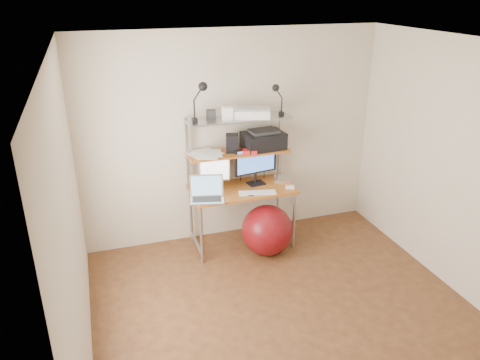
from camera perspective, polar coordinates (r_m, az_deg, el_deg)
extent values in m
plane|color=brown|center=(4.66, 6.05, -16.35)|extent=(3.60, 3.60, 0.00)
plane|color=white|center=(3.64, 7.73, 15.80)|extent=(3.60, 3.60, 0.00)
plane|color=beige|center=(5.56, -0.92, 5.22)|extent=(3.60, 0.00, 3.60)
plane|color=beige|center=(2.73, 23.41, -17.64)|extent=(3.60, 0.00, 3.60)
plane|color=beige|center=(3.68, -19.80, -5.90)|extent=(0.00, 3.60, 3.60)
plane|color=beige|center=(4.98, 25.99, 0.67)|extent=(0.00, 3.60, 3.60)
cube|color=#B36322|center=(5.42, 0.24, -1.17)|extent=(1.20, 0.60, 0.03)
cylinder|color=#ACACB1|center=(5.23, -4.73, -6.75)|extent=(0.04, 0.04, 0.71)
cylinder|color=#ACACB1|center=(5.68, -5.98, -4.27)|extent=(0.04, 0.04, 0.71)
cylinder|color=#ACACB1|center=(5.56, 6.59, -4.95)|extent=(0.04, 0.04, 0.71)
cylinder|color=#ACACB1|center=(5.98, 4.55, -2.75)|extent=(0.04, 0.04, 0.71)
cube|color=#ACACB1|center=(5.36, -6.43, 3.29)|extent=(0.03, 0.04, 0.84)
cube|color=#ACACB1|center=(5.69, 4.89, 4.50)|extent=(0.03, 0.04, 0.84)
cube|color=#B36322|center=(5.39, -0.19, 3.40)|extent=(1.18, 0.34, 0.02)
cube|color=#ACACB1|center=(5.27, -0.19, 7.51)|extent=(1.18, 0.34, 0.02)
cube|color=white|center=(6.18, 6.72, -2.52)|extent=(0.08, 0.01, 0.12)
cube|color=#B4B4B9|center=(5.41, -3.04, -1.02)|extent=(0.19, 0.16, 0.01)
cylinder|color=#B4B4B9|center=(5.40, -3.11, -0.44)|extent=(0.03, 0.03, 0.09)
cube|color=#B4B4B9|center=(5.34, -3.15, 1.31)|extent=(0.35, 0.13, 0.27)
plane|color=white|center=(5.32, -3.10, 1.25)|extent=(0.31, 0.09, 0.32)
cube|color=black|center=(5.54, 1.95, -0.41)|extent=(0.21, 0.18, 0.01)
cylinder|color=black|center=(5.53, 1.89, 0.30)|extent=(0.03, 0.03, 0.12)
cube|color=black|center=(5.45, 1.92, 2.44)|extent=(0.54, 0.11, 0.32)
plane|color=#3F71D6|center=(5.43, 1.98, 2.38)|extent=(0.48, 0.07, 0.48)
cube|color=silver|center=(5.13, -4.06, -2.40)|extent=(0.42, 0.34, 0.02)
cube|color=#2C2C2E|center=(5.13, -4.06, -2.29)|extent=(0.34, 0.23, 0.00)
cube|color=silver|center=(5.20, -4.12, -0.52)|extent=(0.38, 0.16, 0.24)
plane|color=#6B96B3|center=(5.20, -4.12, -0.52)|extent=(0.35, 0.16, 0.32)
cube|color=white|center=(5.30, 2.14, -1.56)|extent=(0.44, 0.20, 0.01)
cube|color=white|center=(5.45, 6.10, -0.85)|extent=(0.11, 0.09, 0.03)
cube|color=silver|center=(5.66, 5.17, 0.17)|extent=(0.25, 0.25, 0.04)
cube|color=black|center=(5.28, 1.26, -1.65)|extent=(0.09, 0.13, 0.01)
cube|color=black|center=(5.46, 2.86, 4.84)|extent=(0.49, 0.36, 0.19)
cube|color=#2C2C2E|center=(5.42, 2.89, 5.96)|extent=(0.34, 0.26, 0.03)
cube|color=black|center=(5.34, -0.97, 4.52)|extent=(0.17, 0.17, 0.20)
cube|color=red|center=(5.31, 1.18, 3.48)|extent=(0.19, 0.15, 0.05)
cube|color=white|center=(5.27, 1.42, 8.16)|extent=(0.46, 0.37, 0.09)
cube|color=#B4B4B9|center=(5.26, 1.43, 8.72)|extent=(0.39, 0.30, 0.02)
cube|color=white|center=(5.16, -1.58, 8.12)|extent=(0.13, 0.12, 0.14)
cube|color=#2C2C2E|center=(5.19, -3.56, 7.95)|extent=(0.12, 0.12, 0.10)
cube|color=black|center=(5.06, -5.54, 7.21)|extent=(0.05, 0.06, 0.05)
cylinder|color=black|center=(5.03, -5.60, 8.57)|extent=(0.02, 0.02, 0.19)
sphere|color=black|center=(4.99, -4.55, 11.30)|extent=(0.10, 0.10, 0.10)
cube|color=black|center=(5.34, 5.06, 8.02)|extent=(0.05, 0.05, 0.05)
cylinder|color=black|center=(5.32, 5.10, 9.10)|extent=(0.01, 0.01, 0.16)
sphere|color=black|center=(5.23, 4.37, 11.15)|extent=(0.08, 0.08, 0.08)
sphere|color=maroon|center=(5.45, 3.33, -6.13)|extent=(0.59, 0.59, 0.59)
cube|color=white|center=(5.29, -4.92, 3.08)|extent=(0.29, 0.33, 0.00)
cube|color=white|center=(5.24, -3.67, 3.01)|extent=(0.31, 0.34, 0.00)
cube|color=white|center=(5.31, -4.57, 3.30)|extent=(0.23, 0.30, 0.00)
cube|color=white|center=(5.27, -3.40, 3.26)|extent=(0.26, 0.32, 0.00)
cube|color=white|center=(5.28, -3.77, 3.34)|extent=(0.32, 0.35, 0.00)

